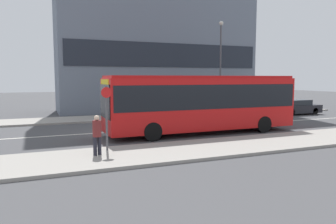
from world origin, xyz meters
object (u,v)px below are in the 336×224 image
bus_stop_sign (107,113)px  street_lamp (221,59)px  parked_car_0 (244,109)px  parked_car_1 (296,107)px  city_bus (202,100)px  pedestrian_near_stop (97,133)px

bus_stop_sign → street_lamp: bearing=41.1°
parked_car_0 → parked_car_1: parked_car_0 is taller
city_bus → bus_stop_sign: 6.78m
parked_car_0 → bus_stop_sign: bus_stop_sign is taller
parked_car_0 → street_lamp: bearing=126.5°
parked_car_0 → bus_stop_sign: bearing=-146.6°
parked_car_0 → parked_car_1: (5.40, -0.10, -0.01)m
street_lamp → pedestrian_near_stop: bearing=-138.3°
city_bus → street_lamp: (5.66, 7.32, 2.87)m
parked_car_1 → street_lamp: 8.05m
pedestrian_near_stop → street_lamp: street_lamp is taller
pedestrian_near_stop → parked_car_0: bearing=-168.6°
bus_stop_sign → street_lamp: (11.77, 10.28, 3.05)m
pedestrian_near_stop → parked_car_1: bearing=-177.1°
parked_car_1 → pedestrian_near_stop: pedestrian_near_stop is taller
parked_car_1 → parked_car_0: bearing=179.0°
parked_car_0 → street_lamp: 4.65m
parked_car_1 → street_lamp: bearing=164.9°
city_bus → parked_car_1: city_bus is taller
pedestrian_near_stop → bus_stop_sign: (0.54, 0.70, 0.69)m
parked_car_1 → bus_stop_sign: bus_stop_sign is taller
parked_car_1 → city_bus: bearing=-155.8°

